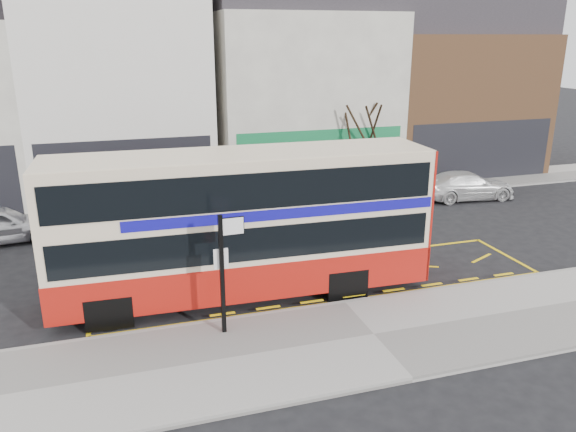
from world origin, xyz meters
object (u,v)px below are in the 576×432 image
object	(u,v)px
bus_stop_post	(224,263)
car_grey	(229,195)
double_decker_bus	(244,223)
car_white	(467,186)
street_tree_right	(362,116)

from	to	relation	value
bus_stop_post	car_grey	xyz separation A→B (m)	(2.25, 10.61, -1.27)
double_decker_bus	bus_stop_post	bearing A→B (deg)	-112.69
double_decker_bus	car_white	xyz separation A→B (m)	(12.43, 7.08, -1.62)
car_white	car_grey	bearing A→B (deg)	88.45
double_decker_bus	street_tree_right	xyz separation A→B (m)	(7.90, 9.40, 1.56)
car_white	street_tree_right	xyz separation A→B (m)	(-4.53, 2.33, 3.18)
street_tree_right	bus_stop_post	bearing A→B (deg)	-127.43
street_tree_right	car_white	bearing A→B (deg)	-27.18
bus_stop_post	street_tree_right	distance (m)	14.79
car_grey	car_white	xyz separation A→B (m)	(11.20, -1.28, -0.11)
car_white	street_tree_right	size ratio (longest dim) A/B	0.80
double_decker_bus	car_grey	distance (m)	8.58
bus_stop_post	car_grey	size ratio (longest dim) A/B	0.68
bus_stop_post	car_white	xyz separation A→B (m)	(13.45, 9.33, -1.38)
double_decker_bus	street_tree_right	world-z (taller)	street_tree_right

